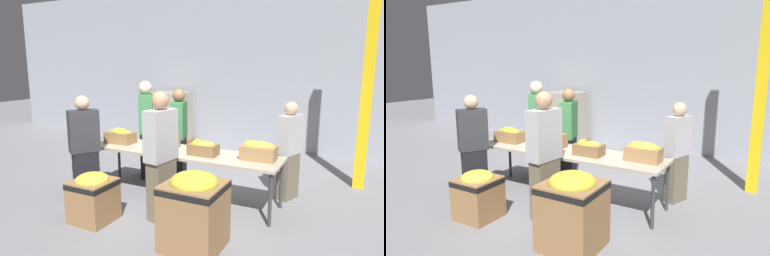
{
  "view_description": "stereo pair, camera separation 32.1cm",
  "coord_description": "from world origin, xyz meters",
  "views": [
    {
      "loc": [
        2.44,
        -4.47,
        2.11
      ],
      "look_at": [
        0.21,
        -0.04,
        1.15
      ],
      "focal_mm": 32.0,
      "sensor_mm": 36.0,
      "label": 1
    },
    {
      "loc": [
        2.72,
        -4.32,
        2.11
      ],
      "look_at": [
        0.21,
        -0.04,
        1.15
      ],
      "focal_mm": 32.0,
      "sensor_mm": 36.0,
      "label": 2
    }
  ],
  "objects": [
    {
      "name": "banana_box_1",
      "position": [
        -0.33,
        0.06,
        0.91
      ],
      "size": [
        0.41,
        0.3,
        0.29
      ],
      "color": "olive",
      "rests_on": "sorting_table"
    },
    {
      "name": "ground_plane",
      "position": [
        0.0,
        0.0,
        0.0
      ],
      "size": [
        30.0,
        30.0,
        0.0
      ],
      "primitive_type": "plane",
      "color": "gray"
    },
    {
      "name": "volunteer_4",
      "position": [
        1.48,
        0.75,
        0.76
      ],
      "size": [
        0.34,
        0.46,
        1.53
      ],
      "rotation": [
        0.0,
        0.0,
        -1.95
      ],
      "color": "#6B604C",
      "rests_on": "ground_plane"
    },
    {
      "name": "donation_bin_0",
      "position": [
        -0.69,
        -1.21,
        0.36
      ],
      "size": [
        0.52,
        0.52,
        0.67
      ],
      "color": "olive",
      "rests_on": "ground_plane"
    },
    {
      "name": "wall_back",
      "position": [
        0.0,
        3.69,
        2.0
      ],
      "size": [
        16.0,
        0.08,
        4.0
      ],
      "color": "#9399A3",
      "rests_on": "ground_plane"
    },
    {
      "name": "support_pillar",
      "position": [
        2.47,
        1.79,
        2.0
      ],
      "size": [
        0.17,
        0.17,
        4.0
      ],
      "color": "yellow",
      "rests_on": "ground_plane"
    },
    {
      "name": "banana_box_2",
      "position": [
        0.4,
        -0.05,
        0.87
      ],
      "size": [
        0.42,
        0.26,
        0.22
      ],
      "color": "olive",
      "rests_on": "sorting_table"
    },
    {
      "name": "banana_box_3",
      "position": [
        1.19,
        0.06,
        0.9
      ],
      "size": [
        0.48,
        0.28,
        0.27
      ],
      "color": "#A37A4C",
      "rests_on": "sorting_table"
    },
    {
      "name": "donation_bin_1",
      "position": [
        0.82,
        -1.21,
        0.48
      ],
      "size": [
        0.65,
        0.65,
        0.9
      ],
      "color": "olive",
      "rests_on": "ground_plane"
    },
    {
      "name": "volunteer_2",
      "position": [
        -1.09,
        0.66,
        0.88
      ],
      "size": [
        0.45,
        0.53,
        1.78
      ],
      "rotation": [
        0.0,
        0.0,
        -1.01
      ],
      "color": "black",
      "rests_on": "ground_plane"
    },
    {
      "name": "volunteer_0",
      "position": [
        -0.44,
        0.73,
        0.82
      ],
      "size": [
        0.34,
        0.49,
        1.65
      ],
      "rotation": [
        0.0,
        0.0,
        -1.28
      ],
      "color": "black",
      "rests_on": "ground_plane"
    },
    {
      "name": "volunteer_3",
      "position": [
        -1.29,
        -0.7,
        0.81
      ],
      "size": [
        0.42,
        0.48,
        1.62
      ],
      "rotation": [
        0.0,
        0.0,
        1.0
      ],
      "color": "black",
      "rests_on": "ground_plane"
    },
    {
      "name": "sorting_table",
      "position": [
        0.0,
        0.0,
        0.72
      ],
      "size": [
        3.07,
        0.77,
        0.77
      ],
      "color": "#B2A893",
      "rests_on": "ground_plane"
    },
    {
      "name": "volunteer_1",
      "position": [
        0.09,
        -0.73,
        0.86
      ],
      "size": [
        0.29,
        0.49,
        1.74
      ],
      "rotation": [
        0.0,
        0.0,
        1.44
      ],
      "color": "#6B604C",
      "rests_on": "ground_plane"
    },
    {
      "name": "pallet_stack_0",
      "position": [
        -1.99,
        3.01,
        0.67
      ],
      "size": [
        0.98,
        0.98,
        1.36
      ],
      "color": "olive",
      "rests_on": "ground_plane"
    },
    {
      "name": "banana_box_0",
      "position": [
        -1.17,
        0.01,
        0.89
      ],
      "size": [
        0.49,
        0.28,
        0.26
      ],
      "color": "olive",
      "rests_on": "sorting_table"
    }
  ]
}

